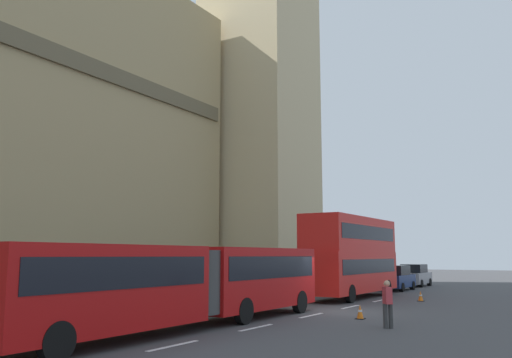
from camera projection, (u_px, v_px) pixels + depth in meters
ground_plane at (330, 312)px, 24.86m from camera, size 160.00×160.00×0.00m
lane_centre_marking at (286, 321)px, 21.23m from camera, size 25.20×0.16×0.01m
articulated_bus at (189, 279)px, 19.34m from camera, size 16.10×2.54×2.90m
double_decker_bus at (352, 253)px, 33.09m from camera, size 10.14×2.54×4.90m
sedan_lead at (396, 278)px, 39.97m from camera, size 4.40×1.86×1.85m
sedan_trailing at (415, 275)px, 45.30m from camera, size 4.40×1.86×1.85m
traffic_cone_west at (360, 312)px, 21.92m from camera, size 0.36×0.36×0.58m
traffic_cone_middle at (421, 296)px, 30.47m from camera, size 0.36×0.36×0.58m
pedestrian_near_cones at (388, 302)px, 19.19m from camera, size 0.46×0.44×1.69m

